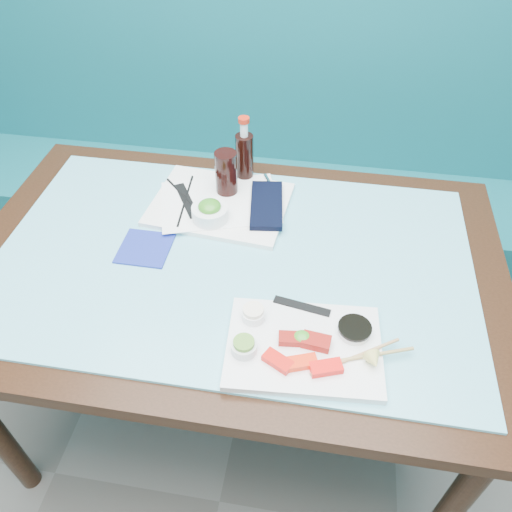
% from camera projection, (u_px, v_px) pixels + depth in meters
% --- Properties ---
extents(booth_bench, '(3.00, 0.56, 1.17)m').
position_uv_depth(booth_bench, '(273.00, 185.00, 2.14)').
color(booth_bench, '#105F67').
rests_on(booth_bench, ground).
extents(dining_table, '(1.40, 0.90, 0.75)m').
position_uv_depth(dining_table, '(233.00, 282.00, 1.35)').
color(dining_table, black).
rests_on(dining_table, ground).
extents(glass_top, '(1.22, 0.76, 0.01)m').
position_uv_depth(glass_top, '(232.00, 259.00, 1.29)').
color(glass_top, '#67BDCF').
rests_on(glass_top, dining_table).
extents(sashimi_plate, '(0.35, 0.26, 0.02)m').
position_uv_depth(sashimi_plate, '(304.00, 347.00, 1.08)').
color(sashimi_plate, white).
rests_on(sashimi_plate, glass_top).
extents(salmon_left, '(0.07, 0.06, 0.02)m').
position_uv_depth(salmon_left, '(278.00, 361.00, 1.03)').
color(salmon_left, red).
rests_on(salmon_left, sashimi_plate).
extents(salmon_mid, '(0.07, 0.05, 0.02)m').
position_uv_depth(salmon_mid, '(302.00, 362.00, 1.03)').
color(salmon_mid, '#FF2A0A').
rests_on(salmon_mid, sashimi_plate).
extents(salmon_right, '(0.07, 0.05, 0.02)m').
position_uv_depth(salmon_right, '(326.00, 368.00, 1.02)').
color(salmon_right, '#FF0F0A').
rests_on(salmon_right, sashimi_plate).
extents(tuna_left, '(0.06, 0.04, 0.02)m').
position_uv_depth(tuna_left, '(291.00, 339.00, 1.07)').
color(tuna_left, maroon).
rests_on(tuna_left, sashimi_plate).
extents(tuna_right, '(0.06, 0.04, 0.02)m').
position_uv_depth(tuna_right, '(316.00, 342.00, 1.07)').
color(tuna_right, maroon).
rests_on(tuna_right, sashimi_plate).
extents(seaweed_garnish, '(0.04, 0.04, 0.02)m').
position_uv_depth(seaweed_garnish, '(302.00, 338.00, 1.07)').
color(seaweed_garnish, '#3A9221').
rests_on(seaweed_garnish, sashimi_plate).
extents(ramekin_wasabi, '(0.07, 0.07, 0.02)m').
position_uv_depth(ramekin_wasabi, '(244.00, 347.00, 1.05)').
color(ramekin_wasabi, silver).
rests_on(ramekin_wasabi, sashimi_plate).
extents(wasabi_fill, '(0.06, 0.06, 0.01)m').
position_uv_depth(wasabi_fill, '(244.00, 343.00, 1.04)').
color(wasabi_fill, '#588F2E').
rests_on(wasabi_fill, ramekin_wasabi).
extents(ramekin_ginger, '(0.06, 0.06, 0.02)m').
position_uv_depth(ramekin_ginger, '(253.00, 315.00, 1.12)').
color(ramekin_ginger, white).
rests_on(ramekin_ginger, sashimi_plate).
extents(ginger_fill, '(0.05, 0.05, 0.01)m').
position_uv_depth(ginger_fill, '(253.00, 310.00, 1.11)').
color(ginger_fill, '#F8E7CB').
rests_on(ginger_fill, ramekin_ginger).
extents(soy_dish, '(0.08, 0.08, 0.01)m').
position_uv_depth(soy_dish, '(354.00, 331.00, 1.09)').
color(soy_dish, white).
rests_on(soy_dish, sashimi_plate).
extents(soy_fill, '(0.09, 0.09, 0.01)m').
position_uv_depth(soy_fill, '(355.00, 328.00, 1.08)').
color(soy_fill, black).
rests_on(soy_fill, soy_dish).
extents(lemon_wedge, '(0.05, 0.04, 0.04)m').
position_uv_depth(lemon_wedge, '(374.00, 361.00, 1.02)').
color(lemon_wedge, '#E7DB6D').
rests_on(lemon_wedge, sashimi_plate).
extents(chopstick_sleeve, '(0.14, 0.04, 0.00)m').
position_uv_depth(chopstick_sleeve, '(302.00, 306.00, 1.15)').
color(chopstick_sleeve, black).
rests_on(chopstick_sleeve, sashimi_plate).
extents(wooden_chopstick_a, '(0.18, 0.12, 0.01)m').
position_uv_depth(wooden_chopstick_a, '(356.00, 357.00, 1.05)').
color(wooden_chopstick_a, '#AF8352').
rests_on(wooden_chopstick_a, sashimi_plate).
extents(wooden_chopstick_b, '(0.22, 0.09, 0.01)m').
position_uv_depth(wooden_chopstick_b, '(360.00, 357.00, 1.05)').
color(wooden_chopstick_b, '#A98B4F').
rests_on(wooden_chopstick_b, sashimi_plate).
extents(serving_tray, '(0.41, 0.32, 0.01)m').
position_uv_depth(serving_tray, '(220.00, 204.00, 1.43)').
color(serving_tray, white).
rests_on(serving_tray, glass_top).
extents(paper_placemat, '(0.38, 0.32, 0.00)m').
position_uv_depth(paper_placemat, '(220.00, 202.00, 1.43)').
color(paper_placemat, white).
rests_on(paper_placemat, serving_tray).
extents(seaweed_bowl, '(0.13, 0.13, 0.04)m').
position_uv_depth(seaweed_bowl, '(210.00, 213.00, 1.36)').
color(seaweed_bowl, white).
rests_on(seaweed_bowl, serving_tray).
extents(seaweed_salad, '(0.08, 0.08, 0.03)m').
position_uv_depth(seaweed_salad, '(210.00, 206.00, 1.34)').
color(seaweed_salad, '#34841E').
rests_on(seaweed_salad, seaweed_bowl).
extents(cola_glass, '(0.08, 0.08, 0.13)m').
position_uv_depth(cola_glass, '(226.00, 173.00, 1.42)').
color(cola_glass, black).
rests_on(cola_glass, serving_tray).
extents(navy_pouch, '(0.11, 0.21, 0.02)m').
position_uv_depth(navy_pouch, '(267.00, 205.00, 1.40)').
color(navy_pouch, black).
rests_on(navy_pouch, serving_tray).
extents(fork, '(0.05, 0.08, 0.01)m').
position_uv_depth(fork, '(270.00, 183.00, 1.48)').
color(fork, silver).
rests_on(fork, serving_tray).
extents(black_chopstick_a, '(0.02, 0.23, 0.01)m').
position_uv_depth(black_chopstick_a, '(185.00, 200.00, 1.43)').
color(black_chopstick_a, black).
rests_on(black_chopstick_a, serving_tray).
extents(black_chopstick_b, '(0.18, 0.18, 0.01)m').
position_uv_depth(black_chopstick_b, '(188.00, 200.00, 1.43)').
color(black_chopstick_b, black).
rests_on(black_chopstick_b, serving_tray).
extents(tray_sleeve, '(0.11, 0.16, 0.00)m').
position_uv_depth(tray_sleeve, '(187.00, 200.00, 1.43)').
color(tray_sleeve, black).
rests_on(tray_sleeve, serving_tray).
extents(cola_bottle_body, '(0.06, 0.06, 0.15)m').
position_uv_depth(cola_bottle_body, '(245.00, 158.00, 1.48)').
color(cola_bottle_body, black).
rests_on(cola_bottle_body, glass_top).
extents(cola_bottle_neck, '(0.03, 0.03, 0.04)m').
position_uv_depth(cola_bottle_neck, '(244.00, 129.00, 1.41)').
color(cola_bottle_neck, white).
rests_on(cola_bottle_neck, cola_bottle_body).
extents(cola_bottle_cap, '(0.04, 0.04, 0.01)m').
position_uv_depth(cola_bottle_cap, '(244.00, 120.00, 1.39)').
color(cola_bottle_cap, red).
rests_on(cola_bottle_cap, cola_bottle_neck).
extents(blue_napkin, '(0.13, 0.13, 0.01)m').
position_uv_depth(blue_napkin, '(145.00, 248.00, 1.31)').
color(blue_napkin, navy).
rests_on(blue_napkin, glass_top).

